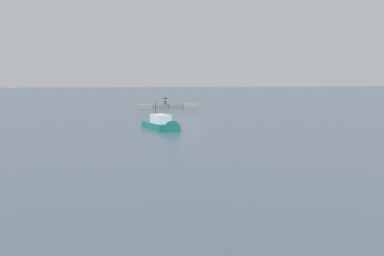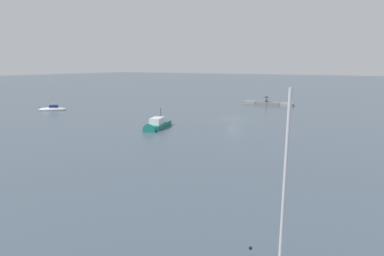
% 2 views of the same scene
% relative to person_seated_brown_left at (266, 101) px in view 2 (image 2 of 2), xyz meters
% --- Properties ---
extents(ground_plane, '(500.00, 500.00, 0.00)m').
position_rel_person_seated_brown_left_xyz_m(ground_plane, '(-0.45, 20.69, -0.94)').
color(ground_plane, '#475666').
extents(seawall_pier, '(11.00, 1.87, 0.69)m').
position_rel_person_seated_brown_left_xyz_m(seawall_pier, '(-0.45, -0.09, -0.60)').
color(seawall_pier, gray).
rests_on(seawall_pier, ground_plane).
extents(person_seated_brown_left, '(0.41, 0.62, 0.73)m').
position_rel_person_seated_brown_left_xyz_m(person_seated_brown_left, '(0.00, 0.00, 0.00)').
color(person_seated_brown_left, '#1E2333').
rests_on(person_seated_brown_left, seawall_pier).
extents(umbrella_open_black, '(1.27, 1.27, 1.28)m').
position_rel_person_seated_brown_left_xyz_m(umbrella_open_black, '(-0.00, -0.05, 0.86)').
color(umbrella_open_black, black).
rests_on(umbrella_open_black, seawall_pier).
extents(sailboat_white_far, '(5.23, 4.35, 7.11)m').
position_rel_person_seated_brown_left_xyz_m(sailboat_white_far, '(34.48, 29.69, -0.68)').
color(sailboat_white_far, silver).
rests_on(sailboat_white_far, ground_plane).
extents(motorboat_teal_mid, '(3.29, 6.48, 3.49)m').
position_rel_person_seated_brown_left_xyz_m(motorboat_teal_mid, '(5.79, 34.14, -0.57)').
color(motorboat_teal_mid, '#197266').
rests_on(motorboat_teal_mid, ground_plane).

